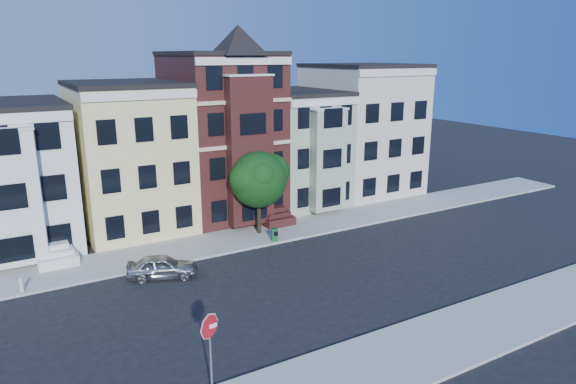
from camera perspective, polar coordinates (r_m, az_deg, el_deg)
ground at (r=29.10m, az=4.34°, el=-9.50°), size 120.00×120.00×0.00m
far_sidewalk at (r=35.45m, az=-2.99°, el=-4.75°), size 60.00×4.00×0.15m
near_sidewalk at (r=23.69m, az=15.77°, el=-15.99°), size 60.00×4.00×0.15m
house_white at (r=37.02m, az=-29.25°, el=1.30°), size 8.00×9.00×9.00m
house_yellow at (r=37.80m, az=-17.21°, el=3.59°), size 7.00×9.00×10.00m
house_brown at (r=39.73m, az=-7.43°, el=6.13°), size 7.00×9.00×12.00m
house_green at (r=42.87m, az=0.69°, el=4.87°), size 6.00×9.00×9.00m
house_cream at (r=46.64m, az=8.15°, el=6.79°), size 8.00×9.00×11.00m
street_tree at (r=34.61m, az=-3.29°, el=0.98°), size 6.93×6.93×7.04m
parked_car at (r=29.66m, az=-13.80°, el=-8.05°), size 4.14×2.83×1.31m
newspaper_box at (r=33.92m, az=-1.50°, el=-4.76°), size 0.48×0.45×0.86m
fire_hydrant at (r=30.35m, az=-27.49°, el=-9.27°), size 0.24×0.24×0.60m
stop_sign at (r=19.34m, az=-8.63°, el=-16.80°), size 0.98×0.26×3.53m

